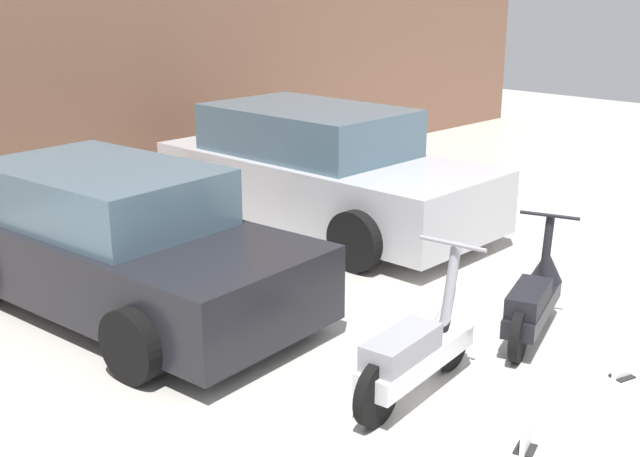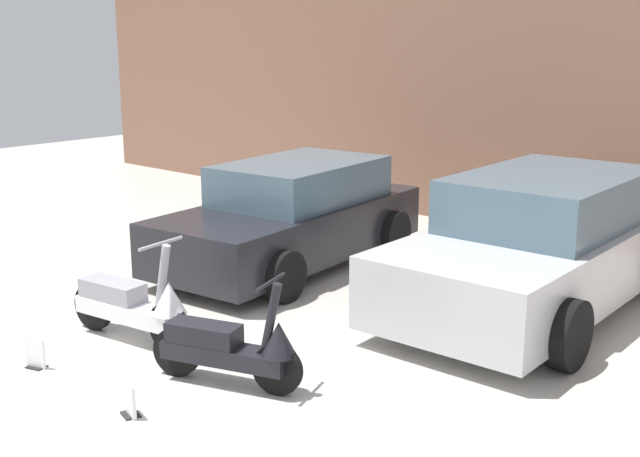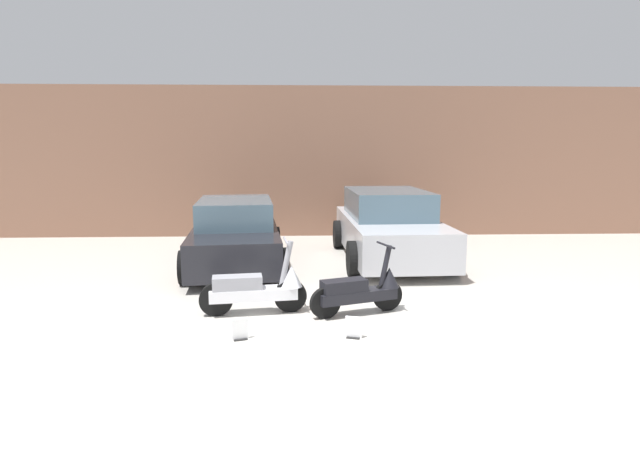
{
  "view_description": "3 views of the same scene",
  "coord_description": "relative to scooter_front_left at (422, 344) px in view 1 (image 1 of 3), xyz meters",
  "views": [
    {
      "loc": [
        -5.06,
        -1.97,
        2.8
      ],
      "look_at": [
        -0.67,
        2.38,
        0.89
      ],
      "focal_mm": 45.0,
      "sensor_mm": 36.0,
      "label": 1
    },
    {
      "loc": [
        5.04,
        -3.03,
        2.83
      ],
      "look_at": [
        0.14,
        2.55,
        1.0
      ],
      "focal_mm": 45.0,
      "sensor_mm": 36.0,
      "label": 2
    },
    {
      "loc": [
        -0.33,
        -5.48,
        2.24
      ],
      "look_at": [
        -0.02,
        2.48,
        0.96
      ],
      "focal_mm": 28.0,
      "sensor_mm": 36.0,
      "label": 3
    }
  ],
  "objects": [
    {
      "name": "scooter_front_left",
      "position": [
        0.0,
        0.0,
        0.0
      ],
      "size": [
        1.46,
        0.54,
        1.02
      ],
      "rotation": [
        0.0,
        0.0,
        0.13
      ],
      "color": "black",
      "rests_on": "ground_plane"
    },
    {
      "name": "car_rear_left",
      "position": [
        -0.67,
        2.87,
        0.25
      ],
      "size": [
        2.1,
        3.88,
        1.27
      ],
      "rotation": [
        0.0,
        0.0,
        -1.47
      ],
      "color": "black",
      "rests_on": "ground_plane"
    },
    {
      "name": "car_rear_center",
      "position": [
        2.38,
        3.38,
        0.31
      ],
      "size": [
        2.09,
        4.18,
        1.4
      ],
      "rotation": [
        0.0,
        0.0,
        -1.54
      ],
      "color": "#B7B7BC",
      "rests_on": "ground_plane"
    },
    {
      "name": "scooter_front_right",
      "position": [
        1.41,
        -0.07,
        -0.03
      ],
      "size": [
        1.31,
        0.67,
        0.95
      ],
      "rotation": [
        0.0,
        0.0,
        0.32
      ],
      "color": "black",
      "rests_on": "ground_plane"
    },
    {
      "name": "placard_near_left_scooter",
      "position": [
        -0.14,
        -0.94,
        -0.25
      ],
      "size": [
        0.2,
        0.16,
        0.26
      ],
      "rotation": [
        0.0,
        0.0,
        0.29
      ],
      "color": "black",
      "rests_on": "ground_plane"
    },
    {
      "name": "wall_back",
      "position": [
        0.91,
        6.25,
        1.54
      ],
      "size": [
        19.6,
        0.12,
        3.8
      ],
      "primitive_type": "cube",
      "color": "#845B47",
      "rests_on": "ground_plane"
    },
    {
      "name": "ground_plane",
      "position": [
        0.91,
        -1.13,
        -0.36
      ],
      "size": [
        28.0,
        28.0,
        0.0
      ],
      "primitive_type": "plane",
      "color": "beige"
    },
    {
      "name": "placard_near_right_scooter",
      "position": [
        1.21,
        -0.94,
        -0.25
      ],
      "size": [
        0.2,
        0.16,
        0.26
      ],
      "rotation": [
        0.0,
        0.0,
        -0.29
      ],
      "color": "black",
      "rests_on": "ground_plane"
    }
  ]
}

